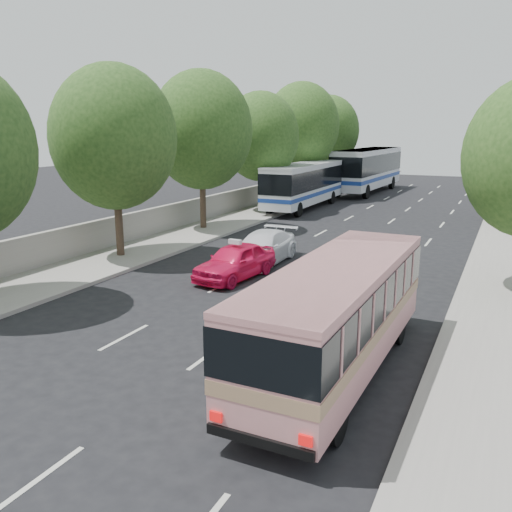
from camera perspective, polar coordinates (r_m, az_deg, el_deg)
The scene contains 14 objects.
ground at distance 17.13m, azimuth -4.45°, elevation -7.29°, with size 120.00×120.00×0.00m, color black.
sidewalk_left at distance 38.17m, azimuth -0.66°, elevation 4.36°, with size 4.00×90.00×0.15m, color #9E998E.
low_wall at distance 38.86m, azimuth -3.07°, elevation 5.73°, with size 0.30×90.00×1.50m, color #9E998E.
tree_left_b at distance 25.77m, azimuth -14.71°, elevation 12.45°, with size 5.70×5.70×8.88m.
tree_left_c at distance 32.43m, azimuth -5.72°, elevation 13.44°, with size 6.00×6.00×9.35m.
tree_left_d at distance 39.47m, azimuth 0.55°, elevation 12.76°, with size 5.52×5.52×8.60m.
tree_left_e at distance 46.82m, azimuth 4.90°, elevation 13.78°, with size 6.30×6.30×9.82m.
tree_left_f at distance 54.44m, azimuth 7.73°, elevation 13.19°, with size 5.88×5.88×9.16m.
pink_bus at distance 13.46m, azimuth 8.71°, elevation -5.29°, with size 2.42×8.90×2.83m.
pink_taxi at distance 22.09m, azimuth -2.21°, elevation -0.55°, with size 1.71×4.25×1.45m, color #E9144E.
white_pickup at distance 24.65m, azimuth 0.69°, elevation 0.88°, with size 1.98×4.87×1.41m, color white.
tour_coach_front at distance 41.58m, azimuth 5.10°, elevation 7.79°, with size 2.47×11.39×3.41m.
tour_coach_rear at distance 53.15m, azimuth 11.70°, elevation 9.22°, with size 3.48×13.79×4.10m.
taxi_roof_sign at distance 21.91m, azimuth -2.22°, elevation 1.51°, with size 0.55×0.18×0.18m, color silver.
Camera 1 is at (8.03, -13.88, 6.02)m, focal length 38.00 mm.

